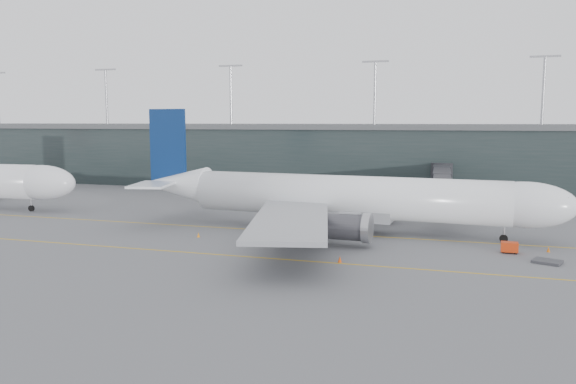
# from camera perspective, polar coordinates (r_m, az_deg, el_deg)

# --- Properties ---
(ground) EXTENTS (320.00, 320.00, 0.00)m
(ground) POSITION_cam_1_polar(r_m,az_deg,el_deg) (85.24, 0.77, -3.53)
(ground) COLOR #5B5B60
(ground) RESTS_ON ground
(taxiline_a) EXTENTS (160.00, 0.25, 0.02)m
(taxiline_a) POSITION_cam_1_polar(r_m,az_deg,el_deg) (81.47, 0.01, -4.03)
(taxiline_a) COLOR gold
(taxiline_a) RESTS_ON ground
(taxiline_b) EXTENTS (160.00, 0.25, 0.02)m
(taxiline_b) POSITION_cam_1_polar(r_m,az_deg,el_deg) (66.65, -3.95, -6.59)
(taxiline_b) COLOR gold
(taxiline_b) RESTS_ON ground
(taxiline_lead_main) EXTENTS (0.25, 60.00, 0.02)m
(taxiline_lead_main) POSITION_cam_1_polar(r_m,az_deg,el_deg) (103.38, 6.47, -1.67)
(taxiline_lead_main) COLOR gold
(taxiline_lead_main) RESTS_ON ground
(terminal) EXTENTS (240.00, 36.00, 29.00)m
(terminal) POSITION_cam_1_polar(r_m,az_deg,el_deg) (140.70, 7.24, 3.78)
(terminal) COLOR #1F2A2A
(terminal) RESTS_ON ground
(main_aircraft) EXTENTS (63.53, 59.63, 17.82)m
(main_aircraft) POSITION_cam_1_polar(r_m,az_deg,el_deg) (80.98, 5.55, -0.55)
(main_aircraft) COLOR white
(main_aircraft) RESTS_ON ground
(jet_bridge) EXTENTS (5.01, 47.54, 7.24)m
(jet_bridge) POSITION_cam_1_polar(r_m,az_deg,el_deg) (107.51, 15.44, 1.36)
(jet_bridge) COLOR #26262A
(jet_bridge) RESTS_ON ground
(gse_cart) EXTENTS (2.01, 1.32, 1.34)m
(gse_cart) POSITION_cam_1_polar(r_m,az_deg,el_deg) (73.33, 21.58, -5.22)
(gse_cart) COLOR red
(gse_cart) RESTS_ON ground
(baggage_dolly) EXTENTS (3.60, 3.26, 0.29)m
(baggage_dolly) POSITION_cam_1_polar(r_m,az_deg,el_deg) (70.09, 24.84, -6.42)
(baggage_dolly) COLOR #36363A
(baggage_dolly) RESTS_ON ground
(uld_a) EXTENTS (2.55, 2.18, 2.07)m
(uld_a) POSITION_cam_1_polar(r_m,az_deg,el_deg) (95.21, -0.75, -1.74)
(uld_a) COLOR #3C3C42
(uld_a) RESTS_ON ground
(uld_b) EXTENTS (2.29, 2.07, 1.71)m
(uld_b) POSITION_cam_1_polar(r_m,az_deg,el_deg) (98.19, 0.59, -1.57)
(uld_b) COLOR #3C3C42
(uld_b) RESTS_ON ground
(uld_c) EXTENTS (2.12, 1.84, 1.68)m
(uld_c) POSITION_cam_1_polar(r_m,az_deg,el_deg) (94.20, 2.52, -1.97)
(uld_c) COLOR #3C3C42
(uld_c) RESTS_ON ground
(cone_nose) EXTENTS (0.42, 0.42, 0.66)m
(cone_nose) POSITION_cam_1_polar(r_m,az_deg,el_deg) (75.79, 24.95, -5.31)
(cone_nose) COLOR #D1610B
(cone_nose) RESTS_ON ground
(cone_wing_stbd) EXTENTS (0.45, 0.45, 0.72)m
(cone_wing_stbd) POSITION_cam_1_polar(r_m,az_deg,el_deg) (64.18, 5.29, -6.82)
(cone_wing_stbd) COLOR #E0470C
(cone_wing_stbd) RESTS_ON ground
(cone_wing_port) EXTENTS (0.44, 0.44, 0.70)m
(cone_wing_port) POSITION_cam_1_polar(r_m,az_deg,el_deg) (95.43, 8.71, -2.25)
(cone_wing_port) COLOR orange
(cone_wing_port) RESTS_ON ground
(cone_tail) EXTENTS (0.41, 0.41, 0.65)m
(cone_tail) POSITION_cam_1_polar(r_m,az_deg,el_deg) (78.48, -9.09, -4.32)
(cone_tail) COLOR orange
(cone_tail) RESTS_ON ground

